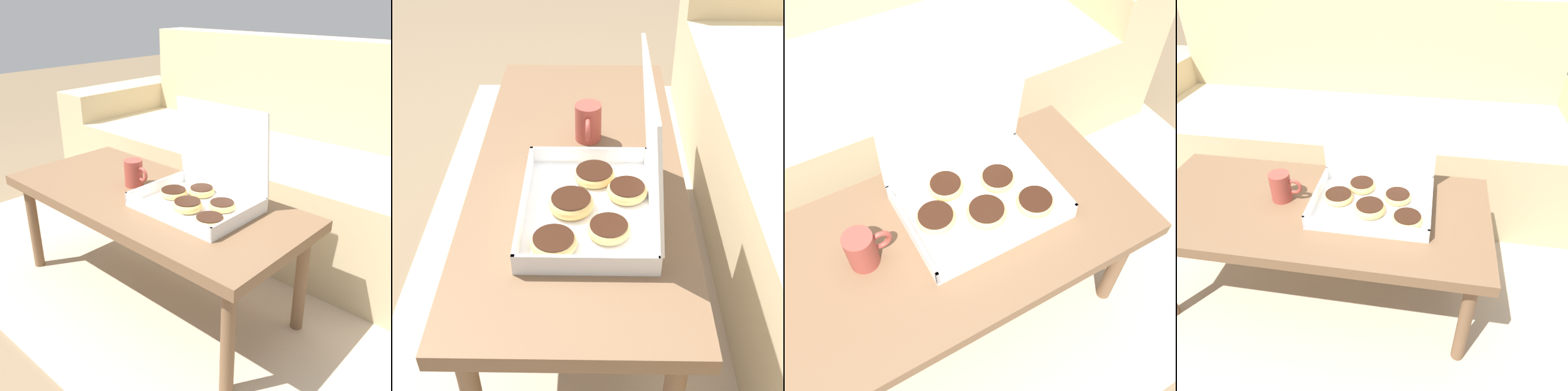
% 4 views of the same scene
% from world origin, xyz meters
% --- Properties ---
extents(ground_plane, '(12.00, 12.00, 0.00)m').
position_xyz_m(ground_plane, '(0.00, 0.00, 0.00)').
color(ground_plane, '#756047').
extents(area_rug, '(2.64, 1.80, 0.01)m').
position_xyz_m(area_rug, '(0.00, 0.30, 0.01)').
color(area_rug, tan).
rests_on(area_rug, ground_plane).
extents(coffee_table, '(1.20, 0.53, 0.45)m').
position_xyz_m(coffee_table, '(0.00, -0.06, 0.40)').
color(coffee_table, brown).
rests_on(coffee_table, ground_plane).
extents(pastry_box, '(0.40, 0.30, 0.35)m').
position_xyz_m(pastry_box, '(0.20, -0.00, 0.50)').
color(pastry_box, white).
rests_on(pastry_box, coffee_table).
extents(coffee_mug, '(0.11, 0.07, 0.10)m').
position_xyz_m(coffee_mug, '(-0.12, -0.04, 0.50)').
color(coffee_mug, '#993D33').
rests_on(coffee_mug, coffee_table).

